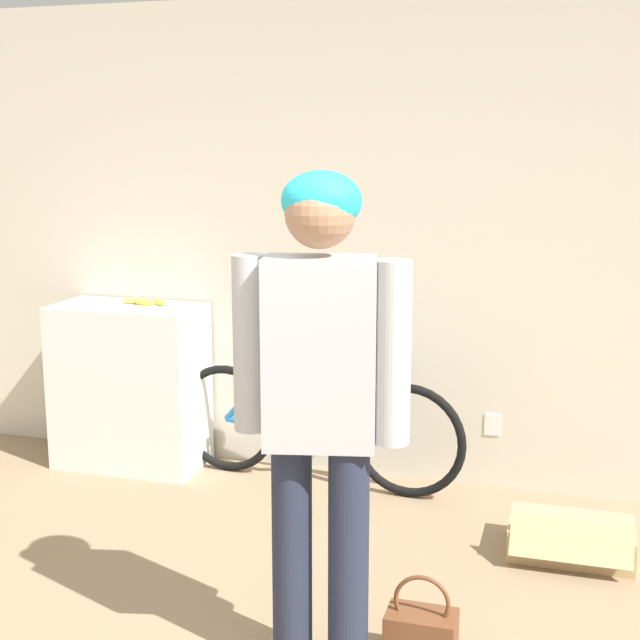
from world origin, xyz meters
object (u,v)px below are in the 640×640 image
Objects in this scene: person at (320,383)px; bicycle at (314,425)px; handbag at (421,635)px; cardboard_box at (571,538)px; banana at (145,301)px.

person reaches higher than bicycle.
cardboard_box is at bearing 64.38° from handbag.
bicycle reaches higher than cardboard_box.
handbag is (0.33, 0.15, -0.95)m from person.
cardboard_box is at bearing -12.61° from banana.
banana is at bearing 167.39° from cardboard_box.
banana is at bearing -177.20° from bicycle.
handbag is 0.62× the size of cardboard_box.
person is 6.15× the size of banana.
cardboard_box is at bearing -15.30° from bicycle.
handbag is (1.88, -1.58, -0.85)m from banana.
handbag is 1.16m from cardboard_box.
bicycle is 1.48m from cardboard_box.
person reaches higher than cardboard_box.
bicycle is at bearing 119.43° from handbag.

